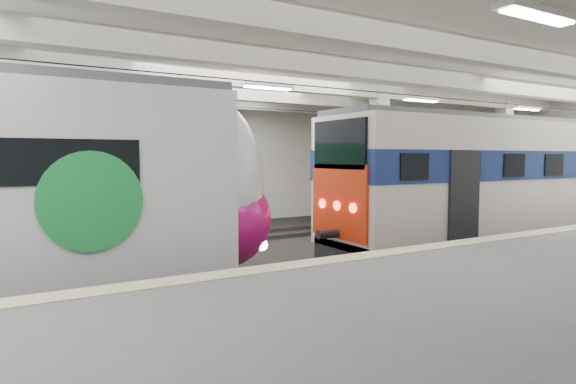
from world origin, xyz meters
TOP-DOWN VIEW (x-y plane):
  - station_hall at (0.00, -1.74)m, footprint 36.00×24.00m
  - older_rer at (7.28, 0.00)m, footprint 12.65×2.79m

SIDE VIEW (x-z plane):
  - older_rer at x=7.28m, z-range 0.10..4.31m
  - station_hall at x=0.00m, z-range 0.37..6.12m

